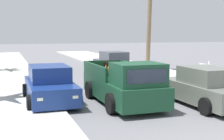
% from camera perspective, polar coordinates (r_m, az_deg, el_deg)
% --- Properties ---
extents(sidewalk_right, '(4.61, 60.00, 0.12)m').
position_cam_1_polar(sidewalk_right, '(19.63, 10.65, -1.64)').
color(sidewalk_right, beige).
rests_on(sidewalk_right, ground).
extents(curb_left, '(0.16, 60.00, 0.10)m').
position_cam_1_polar(curb_left, '(17.14, -16.58, -3.05)').
color(curb_left, silver).
rests_on(curb_left, ground).
extents(curb_right, '(0.16, 60.00, 0.10)m').
position_cam_1_polar(curb_right, '(19.20, 8.30, -1.81)').
color(curb_right, silver).
rests_on(curb_right, ground).
extents(pickup_truck, '(2.24, 5.22, 1.80)m').
position_cam_1_polar(pickup_truck, '(12.77, 2.05, -2.57)').
color(pickup_truck, '#19472D').
rests_on(pickup_truck, ground).
extents(car_left_near, '(2.03, 4.26, 1.54)m').
position_cam_1_polar(car_left_near, '(13.26, -11.15, -2.78)').
color(car_left_near, navy).
rests_on(car_left_near, ground).
extents(car_right_near, '(2.07, 4.28, 1.54)m').
position_cam_1_polar(car_right_near, '(13.02, 16.51, -3.11)').
color(car_right_near, slate).
rests_on(car_right_near, ground).
extents(car_right_mid, '(2.14, 4.31, 1.54)m').
position_cam_1_polar(car_right_mid, '(22.74, 0.26, 1.26)').
color(car_right_mid, '#474C56').
rests_on(car_right_mid, ground).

